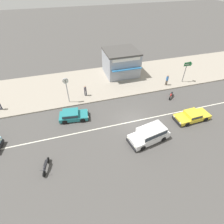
# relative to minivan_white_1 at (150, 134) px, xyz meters

# --- Properties ---
(ground_plane) EXTENTS (160.00, 160.00, 0.00)m
(ground_plane) POSITION_rel_minivan_white_1_xyz_m (-0.59, 3.10, -0.84)
(ground_plane) COLOR #4C4947
(lane_centre_stripe) EXTENTS (50.40, 0.14, 0.01)m
(lane_centre_stripe) POSITION_rel_minivan_white_1_xyz_m (-0.59, 3.10, -0.84)
(lane_centre_stripe) COLOR silver
(lane_centre_stripe) RESTS_ON ground
(kerb_strip) EXTENTS (68.00, 10.00, 0.15)m
(kerb_strip) POSITION_rel_minivan_white_1_xyz_m (-0.59, 13.19, -0.77)
(kerb_strip) COLOR #9E9384
(kerb_strip) RESTS_ON ground
(minivan_white_1) EXTENTS (4.65, 2.60, 1.56)m
(minivan_white_1) POSITION_rel_minivan_white_1_xyz_m (0.00, 0.00, 0.00)
(minivan_white_1) COLOR white
(minivan_white_1) RESTS_ON ground
(sedan_yellow_3) EXTENTS (4.44, 2.03, 1.06)m
(sedan_yellow_3) POSITION_rel_minivan_white_1_xyz_m (6.39, 1.49, -0.31)
(sedan_yellow_3) COLOR yellow
(sedan_yellow_3) RESTS_ON ground
(hatchback_teal_4) EXTENTS (3.72, 2.20, 1.10)m
(hatchback_teal_4) POSITION_rel_minivan_white_1_xyz_m (-7.50, 5.70, -0.26)
(hatchback_teal_4) COLOR teal
(hatchback_teal_4) RESTS_ON ground
(motorcycle_0) EXTENTS (1.35, 1.30, 0.80)m
(motorcycle_0) POSITION_rel_minivan_white_1_xyz_m (6.43, 6.28, -0.43)
(motorcycle_0) COLOR black
(motorcycle_0) RESTS_ON ground
(motorcycle_1) EXTENTS (0.74, 1.94, 0.80)m
(motorcycle_1) POSITION_rel_minivan_white_1_xyz_m (-10.71, -0.60, -0.42)
(motorcycle_1) COLOR black
(motorcycle_1) RESTS_ON ground
(street_clock) EXTENTS (0.71, 0.22, 3.64)m
(street_clock) POSITION_rel_minivan_white_1_xyz_m (-7.59, 9.11, 2.07)
(street_clock) COLOR #9E9EA3
(street_clock) RESTS_ON kerb_strip
(arrow_signboard) EXTENTS (1.40, 0.65, 3.32)m
(arrow_signboard) POSITION_rel_minivan_white_1_xyz_m (10.90, 9.46, 2.10)
(arrow_signboard) COLOR #4C4C51
(arrow_signboard) RESTS_ON kerb_strip
(pedestrian_by_shop) EXTENTS (0.34, 0.34, 1.67)m
(pedestrian_by_shop) POSITION_rel_minivan_white_1_xyz_m (7.38, 9.30, 0.28)
(pedestrian_by_shop) COLOR #4C4238
(pedestrian_by_shop) RESTS_ON kerb_strip
(pedestrian_far_end) EXTENTS (0.34, 0.34, 1.58)m
(pedestrian_far_end) POSITION_rel_minivan_white_1_xyz_m (-5.16, 10.01, 0.22)
(pedestrian_far_end) COLOR #232838
(pedestrian_far_end) RESTS_ON kerb_strip
(shopfront_corner_warung) EXTENTS (5.36, 5.85, 3.99)m
(shopfront_corner_warung) POSITION_rel_minivan_white_1_xyz_m (1.81, 15.04, 1.31)
(shopfront_corner_warung) COLOR #999EA8
(shopfront_corner_warung) RESTS_ON kerb_strip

